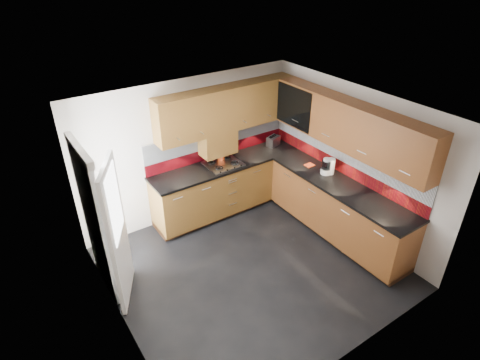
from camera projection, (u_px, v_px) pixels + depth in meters
room at (254, 180)px, 5.16m from camera, size 4.00×3.80×2.64m
base_cabinets at (279, 199)px, 6.72m from camera, size 2.70×3.20×0.95m
countertop at (280, 174)px, 6.46m from camera, size 2.72×3.22×0.04m
backsplash at (283, 150)px, 6.58m from camera, size 2.70×3.20×0.54m
upper_cabinets at (289, 117)px, 6.14m from camera, size 2.50×3.20×0.72m
extractor_hood at (218, 143)px, 6.65m from camera, size 0.60×0.33×0.40m
glass_cabinet at (300, 104)px, 6.56m from camera, size 0.32×0.80×0.66m
back_door at (104, 227)px, 5.07m from camera, size 0.42×1.19×2.04m
gas_hob at (223, 164)px, 6.70m from camera, size 0.58×0.51×0.05m
utensil_pot at (221, 155)px, 6.80m from camera, size 0.12×0.12×0.44m
toaster at (273, 141)px, 7.30m from camera, size 0.28×0.22×0.18m
food_processor at (326, 167)px, 6.38m from camera, size 0.16×0.16×0.27m
paper_towel at (331, 166)px, 6.38m from camera, size 0.17×0.17×0.26m
orange_cloth at (310, 165)px, 6.67m from camera, size 0.15×0.13×0.02m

